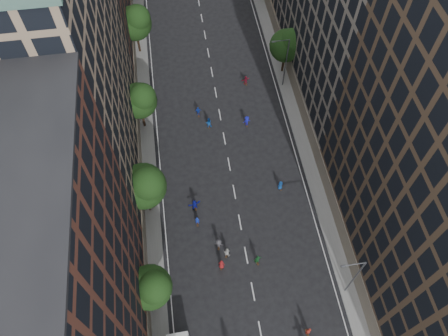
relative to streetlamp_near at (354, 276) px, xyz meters
name	(u,v)px	position (x,y,z in m)	size (l,w,h in m)	color
ground	(220,117)	(-10.37, 28.00, -5.17)	(240.00, 240.00, 0.00)	black
sidewalk_left	(137,89)	(-22.37, 35.50, -5.09)	(4.00, 105.00, 0.15)	slate
sidewalk_right	(288,73)	(1.63, 35.50, -5.09)	(4.00, 105.00, 0.15)	slate
bldg_left_a	(38,299)	(-29.37, -1.00, 9.83)	(14.00, 22.00, 30.00)	#532A1F
bldg_left_b	(50,71)	(-29.37, 23.00, 11.83)	(14.00, 26.00, 34.00)	#8C745B
tree_left_1	(151,287)	(-21.39, 1.86, 0.38)	(4.80, 4.80, 8.21)	black
tree_left_2	(145,185)	(-21.36, 13.83, 1.19)	(5.60, 5.60, 9.45)	black
tree_left_3	(140,100)	(-21.38, 27.85, 0.65)	(5.00, 5.00, 8.58)	black
tree_left_4	(135,22)	(-21.37, 43.84, 0.93)	(5.40, 5.40, 9.08)	black
tree_right_a	(288,44)	(1.02, 35.85, 0.46)	(5.00, 5.00, 8.39)	black
streetlamp_near	(354,276)	(0.00, 0.00, 0.00)	(2.64, 0.22, 9.06)	#595B60
streetlamp_far	(285,61)	(0.00, 33.00, 0.00)	(2.64, 0.22, 9.06)	#595B60
skater_6	(222,264)	(-13.55, 4.98, -4.35)	(0.80, 0.52, 1.63)	#A41B1D
skater_7	(308,331)	(-5.31, -3.95, -4.27)	(0.66, 0.43, 1.80)	#A1271A
skater_8	(227,252)	(-12.70, 6.42, -4.32)	(0.83, 0.64, 1.70)	silver
skater_9	(219,244)	(-13.50, 7.55, -4.28)	(1.15, 0.66, 1.78)	#414045
skater_10	(257,260)	(-9.25, 4.91, -4.26)	(1.07, 0.44, 1.82)	#1D622C
skater_11	(195,205)	(-15.81, 13.35, -4.26)	(1.68, 0.53, 1.81)	#151DAE
skater_12	(280,185)	(-4.26, 14.65, -4.39)	(0.76, 0.50, 1.56)	#114091
skater_13	(197,221)	(-15.74, 11.09, -4.37)	(0.58, 0.38, 1.59)	#1732BE
skater_14	(209,123)	(-12.31, 26.46, -4.27)	(0.87, 0.68, 1.80)	blue
skater_15	(247,121)	(-6.78, 25.94, -4.28)	(1.14, 0.66, 1.77)	#171BBC
skater_16	(198,111)	(-13.54, 28.87, -4.34)	(0.97, 0.40, 1.65)	#1638B8
skater_17	(246,80)	(-5.48, 34.10, -4.39)	(1.44, 0.46, 1.55)	maroon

